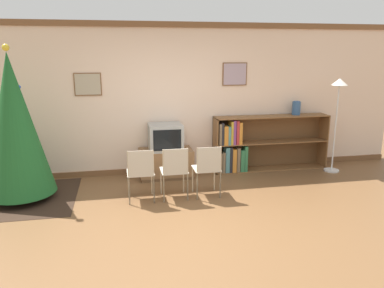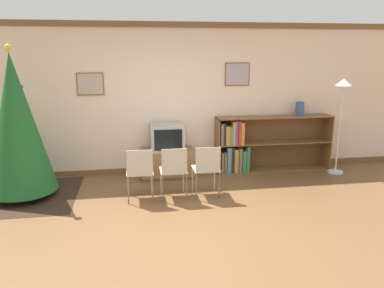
{
  "view_description": "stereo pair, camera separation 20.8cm",
  "coord_description": "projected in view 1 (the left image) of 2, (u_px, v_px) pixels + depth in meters",
  "views": [
    {
      "loc": [
        -0.82,
        -4.33,
        2.2
      ],
      "look_at": [
        0.28,
        1.29,
        0.78
      ],
      "focal_mm": 35.0,
      "sensor_mm": 36.0,
      "label": 1
    },
    {
      "loc": [
        -0.62,
        -4.37,
        2.2
      ],
      "look_at": [
        0.28,
        1.29,
        0.78
      ],
      "focal_mm": 35.0,
      "sensor_mm": 36.0,
      "label": 2
    }
  ],
  "objects": [
    {
      "name": "folding_chair_left",
      "position": [
        141.0,
        172.0,
        5.52
      ],
      "size": [
        0.4,
        0.4,
        0.82
      ],
      "color": "#BCB29E",
      "rests_on": "ground_plane"
    },
    {
      "name": "area_rug",
      "position": [
        23.0,
        198.0,
        5.74
      ],
      "size": [
        1.59,
        1.64,
        0.01
      ],
      "color": "#332319",
      "rests_on": "ground_plane"
    },
    {
      "name": "television",
      "position": [
        165.0,
        137.0,
        6.58
      ],
      "size": [
        0.58,
        0.51,
        0.46
      ],
      "color": "#9E9E99",
      "rests_on": "tv_console"
    },
    {
      "name": "ground_plane",
      "position": [
        190.0,
        227.0,
        4.81
      ],
      "size": [
        24.0,
        24.0,
        0.0
      ],
      "primitive_type": "plane",
      "color": "brown"
    },
    {
      "name": "christmas_tree",
      "position": [
        15.0,
        125.0,
        5.46
      ],
      "size": [
        1.02,
        1.02,
        2.29
      ],
      "color": "maroon",
      "rests_on": "area_rug"
    },
    {
      "name": "tv_console",
      "position": [
        166.0,
        163.0,
        6.69
      ],
      "size": [
        0.94,
        0.52,
        0.5
      ],
      "color": "brown",
      "rests_on": "ground_plane"
    },
    {
      "name": "folding_chair_right",
      "position": [
        208.0,
        168.0,
        5.71
      ],
      "size": [
        0.4,
        0.4,
        0.82
      ],
      "color": "#BCB29E",
      "rests_on": "ground_plane"
    },
    {
      "name": "bookshelf",
      "position": [
        250.0,
        145.0,
        7.03
      ],
      "size": [
        2.19,
        0.36,
        1.03
      ],
      "color": "brown",
      "rests_on": "ground_plane"
    },
    {
      "name": "vase",
      "position": [
        296.0,
        108.0,
        7.07
      ],
      "size": [
        0.16,
        0.16,
        0.26
      ],
      "color": "#335684",
      "rests_on": "bookshelf"
    },
    {
      "name": "standing_lamp",
      "position": [
        338.0,
        101.0,
        6.75
      ],
      "size": [
        0.28,
        0.28,
        1.73
      ],
      "color": "silver",
      "rests_on": "ground_plane"
    },
    {
      "name": "wall_back",
      "position": [
        165.0,
        100.0,
        6.75
      ],
      "size": [
        9.09,
        0.11,
        2.7
      ],
      "color": "beige",
      "rests_on": "ground_plane"
    },
    {
      "name": "folding_chair_center",
      "position": [
        175.0,
        170.0,
        5.61
      ],
      "size": [
        0.4,
        0.4,
        0.82
      ],
      "color": "#BCB29E",
      "rests_on": "ground_plane"
    }
  ]
}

